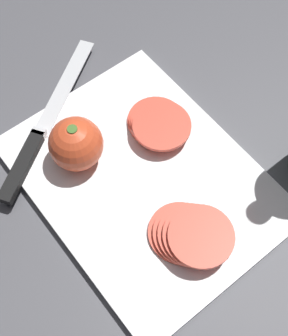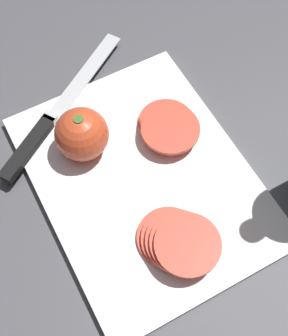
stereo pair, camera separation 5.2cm
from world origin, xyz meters
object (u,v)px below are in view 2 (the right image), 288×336
at_px(whole_tomato, 82,134).
at_px(tomato_slice_stack_near, 178,241).
at_px(tomato_slice_stack_far, 168,126).
at_px(knife, 42,130).

bearing_deg(whole_tomato, tomato_slice_stack_near, -166.72).
distance_m(whole_tomato, tomato_slice_stack_far, 0.13).
distance_m(knife, tomato_slice_stack_far, 0.19).
height_order(knife, tomato_slice_stack_far, tomato_slice_stack_far).
bearing_deg(knife, whole_tomato, -84.72).
bearing_deg(tomato_slice_stack_near, whole_tomato, 13.28).
bearing_deg(tomato_slice_stack_far, whole_tomato, 75.61).
bearing_deg(tomato_slice_stack_far, tomato_slice_stack_near, 154.19).
relative_size(whole_tomato, knife, 0.29).
xyz_separation_m(whole_tomato, tomato_slice_stack_near, (-0.20, -0.05, -0.02)).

